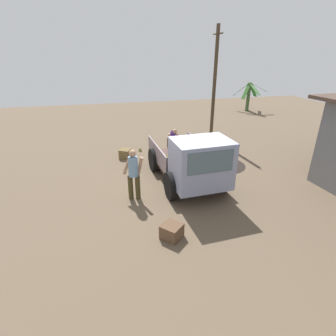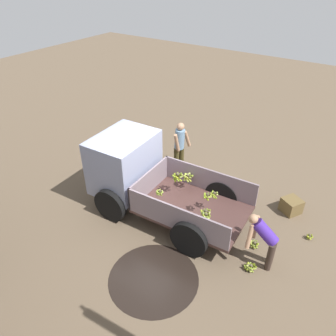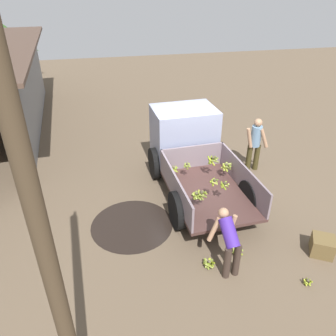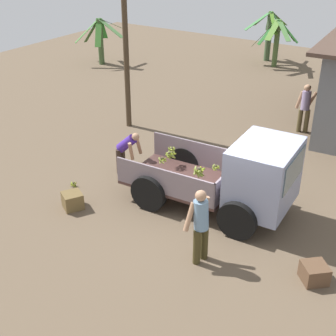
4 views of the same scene
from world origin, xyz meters
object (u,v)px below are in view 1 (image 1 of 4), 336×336
Objects in this scene: banana_bunch_on_ground_3 at (179,152)px; wooden_crate_0 at (125,154)px; banana_bunch_on_ground_2 at (180,153)px; wooden_crate_1 at (172,231)px; banana_bunch_on_ground_0 at (166,155)px; utility_pole at (214,84)px; banana_bunch_on_ground_1 at (140,150)px; person_worker_loading at (172,139)px; cargo_truck at (195,163)px; person_bystander_near_shed at (329,148)px; person_foreground_visitor at (133,172)px.

wooden_crate_0 is at bearing -92.95° from banana_bunch_on_ground_3.
banana_bunch_on_ground_2 is 0.43× the size of wooden_crate_1.
banana_bunch_on_ground_0 is 1.01× the size of banana_bunch_on_ground_3.
utility_pole is 5.36m from banana_bunch_on_ground_1.
banana_bunch_on_ground_3 is at bearing -162.90° from banana_bunch_on_ground_2.
banana_bunch_on_ground_0 is at bearing -58.90° from person_worker_loading.
utility_pole is 4.45m from banana_bunch_on_ground_2.
utility_pole is 11.83× the size of wooden_crate_1.
cargo_truck is 3.72m from banana_bunch_on_ground_2.
banana_bunch_on_ground_1 is (-0.77, -1.44, -0.69)m from person_worker_loading.
banana_bunch_on_ground_3 is at bearing -48.94° from utility_pole.
cargo_truck reaches higher than person_worker_loading.
person_bystander_near_shed is 6.59× the size of banana_bunch_on_ground_3.
person_bystander_near_shed is at bearing 59.86° from banana_bunch_on_ground_3.
cargo_truck is at bearing 148.06° from wooden_crate_1.
banana_bunch_on_ground_3 is (0.09, 0.34, -0.67)m from person_worker_loading.
wooden_crate_0 is at bearing -47.45° from banana_bunch_on_ground_1.
utility_pole is 27.68× the size of banana_bunch_on_ground_2.
cargo_truck reaches higher than banana_bunch_on_ground_1.
person_foreground_visitor is 4.49m from banana_bunch_on_ground_2.
utility_pole is at bearing 119.80° from person_worker_loading.
person_worker_loading is 5.27× the size of banana_bunch_on_ground_3.
banana_bunch_on_ground_2 is at bearing 62.88° from banana_bunch_on_ground_1.
person_foreground_visitor reaches higher than wooden_crate_0.
person_worker_loading is 2.82× the size of wooden_crate_0.
person_foreground_visitor is 4.33m from person_worker_loading.
wooden_crate_0 is (-0.20, -2.58, 0.12)m from banana_bunch_on_ground_2.
banana_bunch_on_ground_3 is 0.52× the size of wooden_crate_1.
person_foreground_visitor is 6.85× the size of banana_bunch_on_ground_3.
banana_bunch_on_ground_2 is (-0.14, 0.74, -0.01)m from banana_bunch_on_ground_0.
person_bystander_near_shed is 6.32m from banana_bunch_on_ground_3.
person_worker_loading is at bearing 174.62° from cargo_truck.
wooden_crate_1 reaches higher than banana_bunch_on_ground_0.
person_bystander_near_shed is 3.53× the size of wooden_crate_0.
person_worker_loading is at bearing -53.53° from utility_pole.
wooden_crate_1 is at bearing -18.38° from banana_bunch_on_ground_2.
cargo_truck is 20.69× the size of banana_bunch_on_ground_2.
banana_bunch_on_ground_0 is 1.88m from wooden_crate_0.
utility_pole is 4.35× the size of person_worker_loading.
banana_bunch_on_ground_2 is at bearing 17.10° from banana_bunch_on_ground_3.
banana_bunch_on_ground_0 reaches higher than banana_bunch_on_ground_2.
cargo_truck is 2.82m from wooden_crate_1.
utility_pole is 6.15m from wooden_crate_0.
cargo_truck is at bearing 3.75° from banana_bunch_on_ground_0.
banana_bunch_on_ground_1 is at bearing 2.10° from person_foreground_visitor.
banana_bunch_on_ground_0 is at bearing -78.95° from banana_bunch_on_ground_2.
banana_bunch_on_ground_2 is at bearing 129.21° from person_bystander_near_shed.
wooden_crate_1 is at bearing -21.46° from person_worker_loading.
wooden_crate_1 is at bearing -18.01° from banana_bunch_on_ground_3.
person_bystander_near_shed is 7.95× the size of banana_bunch_on_ground_2.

